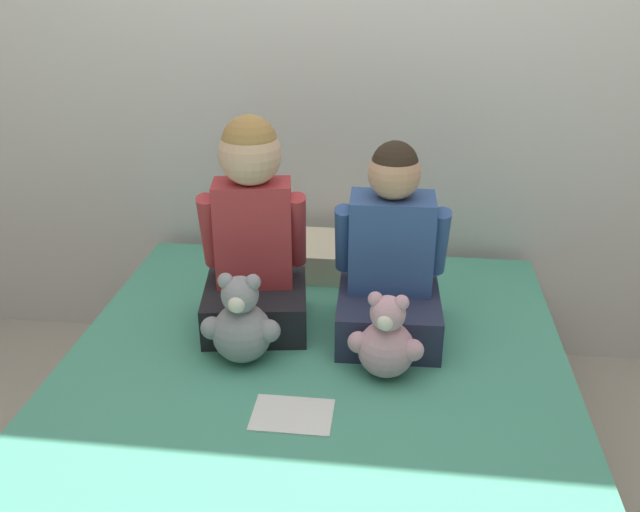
% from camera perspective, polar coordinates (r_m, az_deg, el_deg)
% --- Properties ---
extents(ground_plane, '(14.00, 14.00, 0.00)m').
position_cam_1_polar(ground_plane, '(2.19, -0.92, -20.73)').
color(ground_plane, '#B2A899').
extents(wall_behind_bed, '(8.00, 0.06, 2.50)m').
position_cam_1_polar(wall_behind_bed, '(2.55, 2.05, 17.81)').
color(wall_behind_bed, silver).
rests_on(wall_behind_bed, ground_plane).
extents(bed, '(1.50, 1.87, 0.45)m').
position_cam_1_polar(bed, '(2.04, -0.96, -16.37)').
color(bed, '#473828').
rests_on(bed, ground_plane).
extents(child_on_left, '(0.36, 0.35, 0.67)m').
position_cam_1_polar(child_on_left, '(2.09, -5.64, 1.71)').
color(child_on_left, black).
rests_on(child_on_left, bed).
extents(child_on_right, '(0.35, 0.37, 0.60)m').
position_cam_1_polar(child_on_right, '(2.07, 5.94, -0.48)').
color(child_on_right, '#282D47').
rests_on(child_on_right, bed).
extents(teddy_bear_held_by_left_child, '(0.23, 0.18, 0.28)m').
position_cam_1_polar(teddy_bear_held_by_left_child, '(1.98, -6.64, -5.75)').
color(teddy_bear_held_by_left_child, '#939399').
rests_on(teddy_bear_held_by_left_child, bed).
extents(teddy_bear_held_by_right_child, '(0.21, 0.16, 0.26)m').
position_cam_1_polar(teddy_bear_held_by_right_child, '(1.91, 5.61, -7.17)').
color(teddy_bear_held_by_right_child, '#DBA3B2').
rests_on(teddy_bear_held_by_right_child, bed).
extents(pillow_at_headboard, '(0.45, 0.29, 0.11)m').
position_cam_1_polar(pillow_at_headboard, '(2.52, 1.30, -0.02)').
color(pillow_at_headboard, beige).
rests_on(pillow_at_headboard, bed).
extents(sign_card, '(0.21, 0.15, 0.00)m').
position_cam_1_polar(sign_card, '(1.81, -2.34, -13.20)').
color(sign_card, white).
rests_on(sign_card, bed).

